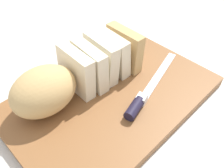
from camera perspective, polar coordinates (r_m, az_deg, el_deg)
ground_plane at (r=0.52m, az=0.00°, el=-4.15°), size 3.00×3.00×0.00m
cutting_board at (r=0.51m, az=0.00°, el=-3.31°), size 0.45×0.30×0.02m
bread_loaf at (r=0.48m, az=-9.12°, el=2.34°), size 0.29×0.10×0.09m
bread_knife at (r=0.49m, az=7.40°, el=-3.28°), size 0.23×0.09×0.02m
crumb_near_knife at (r=0.51m, az=-2.03°, el=-0.95°), size 0.00×0.00×0.00m
crumb_near_loaf at (r=0.54m, az=-1.97°, el=1.83°), size 0.01×0.01×0.01m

